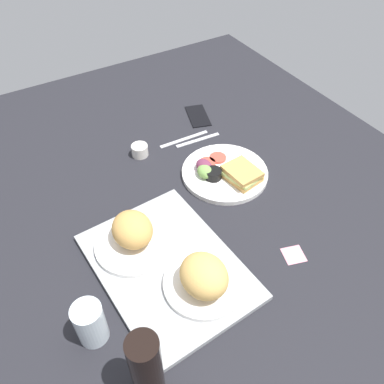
{
  "coord_description": "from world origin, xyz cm",
  "views": [
    {
      "loc": [
        -69.9,
        46.09,
        88.25
      ],
      "look_at": [
        2.0,
        3.0,
        4.0
      ],
      "focal_mm": 37.16,
      "sensor_mm": 36.0,
      "label": 1
    }
  ],
  "objects": [
    {
      "name": "drinking_glass",
      "position": [
        -22.99,
        44.18,
        5.77
      ],
      "size": [
        6.89,
        6.89,
        11.54
      ],
      "primitive_type": "cylinder",
      "color": "silver",
      "rests_on": "ground_plane"
    },
    {
      "name": "espresso_cup",
      "position": [
        30.18,
        6.96,
        2.0
      ],
      "size": [
        5.6,
        5.6,
        4.0
      ],
      "primitive_type": "cylinder",
      "color": "silver",
      "rests_on": "ground_plane"
    },
    {
      "name": "bread_plate_near",
      "position": [
        -26.15,
        16.51,
        5.86
      ],
      "size": [
        20.39,
        20.39,
        10.29
      ],
      "color": "white",
      "rests_on": "serving_tray"
    },
    {
      "name": "bread_plate_far",
      "position": [
        -4.89,
        25.54,
        5.47
      ],
      "size": [
        20.61,
        20.61,
        9.78
      ],
      "color": "white",
      "rests_on": "serving_tray"
    },
    {
      "name": "fork",
      "position": [
        26.86,
        -14.37,
        0.25
      ],
      "size": [
        2.67,
        17.06,
        0.5
      ],
      "primitive_type": "cube",
      "rotation": [
        0.0,
        0.0,
        1.5
      ],
      "color": "#B7B7BC",
      "rests_on": "ground_plane"
    },
    {
      "name": "serving_tray",
      "position": [
        -15.47,
        21.02,
        0.8
      ],
      "size": [
        46.89,
        35.63,
        1.6
      ],
      "primitive_type": "cube",
      "rotation": [
        0.0,
        0.0,
        0.06
      ],
      "color": "#9EA0A3",
      "rests_on": "ground_plane"
    },
    {
      "name": "plate_with_salad",
      "position": [
        6.19,
        -11.96,
        1.73
      ],
      "size": [
        28.04,
        28.04,
        5.4
      ],
      "color": "white",
      "rests_on": "ground_plane"
    },
    {
      "name": "knife",
      "position": [
        29.86,
        -10.37,
        0.25
      ],
      "size": [
        1.99,
        19.03,
        0.5
      ],
      "primitive_type": "cube",
      "rotation": [
        0.0,
        0.0,
        1.54
      ],
      "color": "#B7B7BC",
      "rests_on": "ground_plane"
    },
    {
      "name": "ground_plane",
      "position": [
        0.0,
        0.0,
        -1.5
      ],
      "size": [
        190.0,
        150.0,
        3.0
      ],
      "primitive_type": "cube",
      "color": "black"
    },
    {
      "name": "sticky_note",
      "position": [
        -29.41,
        -10.32,
        0.06
      ],
      "size": [
        6.99,
        6.99,
        0.12
      ],
      "primitive_type": "cube",
      "rotation": [
        0.0,
        0.0,
        -0.3
      ],
      "color": "pink",
      "rests_on": "ground_plane"
    },
    {
      "name": "soda_bottle",
      "position": [
        -39.8,
        38.3,
        10.37
      ],
      "size": [
        6.4,
        6.4,
        20.75
      ],
      "primitive_type": "cylinder",
      "color": "black",
      "rests_on": "ground_plane"
    },
    {
      "name": "cell_phone",
      "position": [
        39.72,
        -22.26,
        0.4
      ],
      "size": [
        15.9,
        11.2,
        0.8
      ],
      "primitive_type": "cube",
      "rotation": [
        0.0,
        0.0,
        -0.31
      ],
      "color": "black",
      "rests_on": "ground_plane"
    }
  ]
}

